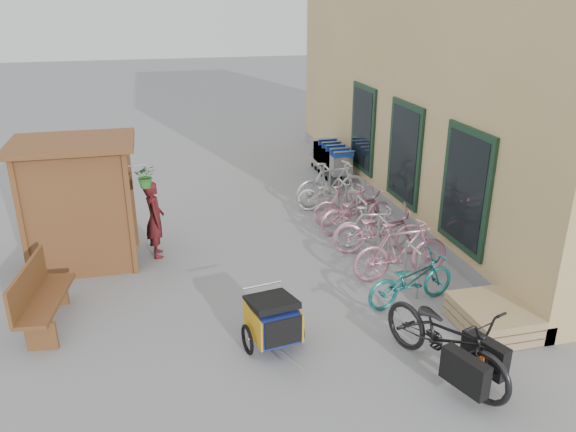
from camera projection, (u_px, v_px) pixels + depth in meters
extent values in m
plane|color=gray|center=(280.00, 308.00, 9.22)|extent=(80.00, 80.00, 0.00)
cube|color=tan|center=(500.00, 53.00, 13.45)|extent=(6.00, 13.00, 7.00)
cube|color=gray|center=(379.00, 194.00, 14.03)|extent=(0.18, 13.00, 0.30)
cube|color=#152F1F|center=(465.00, 190.00, 9.86)|extent=(0.06, 1.50, 2.20)
cube|color=black|center=(464.00, 190.00, 9.85)|extent=(0.02, 1.25, 1.95)
cube|color=#152F1F|center=(405.00, 153.00, 12.12)|extent=(0.06, 1.50, 2.20)
cube|color=black|center=(403.00, 153.00, 12.11)|extent=(0.02, 1.25, 1.95)
cube|color=#152F1F|center=(363.00, 129.00, 14.38)|extent=(0.06, 1.50, 2.20)
cube|color=black|center=(362.00, 129.00, 14.37)|extent=(0.02, 1.25, 1.95)
cube|color=brown|center=(21.00, 224.00, 9.55)|extent=(0.09, 0.09, 2.30)
cube|color=brown|center=(130.00, 215.00, 9.96)|extent=(0.09, 0.09, 2.30)
cube|color=brown|center=(34.00, 199.00, 10.73)|extent=(0.09, 0.09, 2.30)
cube|color=brown|center=(131.00, 192.00, 11.13)|extent=(0.09, 0.09, 2.30)
cube|color=brown|center=(30.00, 211.00, 10.15)|extent=(0.05, 1.30, 2.30)
cube|color=brown|center=(77.00, 219.00, 9.78)|extent=(1.80, 0.05, 2.30)
cube|color=brown|center=(84.00, 196.00, 10.90)|extent=(1.80, 0.05, 2.30)
cube|color=brown|center=(71.00, 143.00, 9.90)|extent=(2.15, 1.65, 0.10)
cube|color=brown|center=(71.00, 220.00, 10.39)|extent=(1.30, 1.15, 0.04)
cube|color=brown|center=(66.00, 190.00, 10.17)|extent=(1.30, 1.15, 0.04)
cylinder|color=#A5A8AD|center=(136.00, 166.00, 9.67)|extent=(0.36, 0.02, 0.02)
imported|color=#286824|center=(146.00, 176.00, 9.77)|extent=(0.38, 0.33, 0.42)
cylinder|color=#A5A8AD|center=(418.00, 276.00, 9.36)|extent=(0.05, 0.05, 0.84)
cylinder|color=#A5A8AD|center=(405.00, 263.00, 9.81)|extent=(0.05, 0.05, 0.84)
cylinder|color=#A5A8AD|center=(413.00, 247.00, 9.43)|extent=(0.05, 0.50, 0.05)
cylinder|color=#A5A8AD|center=(389.00, 247.00, 10.44)|extent=(0.05, 0.05, 0.84)
cylinder|color=#A5A8AD|center=(378.00, 236.00, 10.89)|extent=(0.05, 0.05, 0.84)
cylinder|color=#A5A8AD|center=(385.00, 221.00, 10.51)|extent=(0.05, 0.50, 0.05)
cylinder|color=#A5A8AD|center=(365.00, 223.00, 11.52)|extent=(0.05, 0.05, 0.84)
cylinder|color=#A5A8AD|center=(357.00, 215.00, 11.97)|extent=(0.05, 0.05, 0.84)
cylinder|color=#A5A8AD|center=(362.00, 200.00, 11.59)|extent=(0.05, 0.50, 0.05)
cylinder|color=#A5A8AD|center=(346.00, 204.00, 12.61)|extent=(0.05, 0.05, 0.84)
cylinder|color=#A5A8AD|center=(339.00, 196.00, 13.06)|extent=(0.05, 0.05, 0.84)
cylinder|color=#A5A8AD|center=(343.00, 183.00, 12.68)|extent=(0.05, 0.50, 0.05)
cylinder|color=#A5A8AD|center=(330.00, 187.00, 13.69)|extent=(0.05, 0.05, 0.84)
cylinder|color=#A5A8AD|center=(323.00, 181.00, 14.14)|extent=(0.05, 0.05, 0.84)
cylinder|color=#A5A8AD|center=(327.00, 168.00, 13.76)|extent=(0.05, 0.50, 0.05)
cube|color=tan|center=(491.00, 325.00, 8.60)|extent=(1.00, 1.20, 0.12)
cube|color=tan|center=(493.00, 317.00, 8.55)|extent=(1.00, 1.20, 0.12)
cube|color=tan|center=(494.00, 309.00, 8.50)|extent=(1.00, 1.20, 0.12)
cube|color=brown|center=(46.00, 300.00, 8.56)|extent=(0.71, 1.68, 0.07)
cube|color=brown|center=(27.00, 284.00, 8.40)|extent=(0.28, 1.62, 0.54)
cube|color=brown|center=(42.00, 336.00, 8.06)|extent=(0.44, 0.12, 0.43)
cube|color=brown|center=(54.00, 293.00, 9.24)|extent=(0.44, 0.12, 0.43)
cube|color=silver|center=(338.00, 163.00, 15.07)|extent=(0.54, 0.84, 0.51)
cube|color=#1A3FAC|center=(344.00, 154.00, 14.56)|extent=(0.54, 0.04, 0.18)
cylinder|color=silver|center=(344.00, 152.00, 14.51)|extent=(0.57, 0.04, 0.04)
cylinder|color=black|center=(334.00, 186.00, 14.91)|extent=(0.04, 0.12, 0.12)
cube|color=silver|center=(334.00, 159.00, 15.39)|extent=(0.54, 0.84, 0.51)
cube|color=#1A3FAC|center=(340.00, 151.00, 14.88)|extent=(0.54, 0.04, 0.18)
cylinder|color=silver|center=(340.00, 149.00, 14.82)|extent=(0.57, 0.04, 0.04)
cylinder|color=black|center=(330.00, 182.00, 15.22)|extent=(0.04, 0.12, 0.12)
cube|color=silver|center=(330.00, 156.00, 15.70)|extent=(0.54, 0.84, 0.51)
cube|color=#1A3FAC|center=(335.00, 148.00, 15.19)|extent=(0.54, 0.04, 0.18)
cylinder|color=silver|center=(336.00, 145.00, 15.14)|extent=(0.57, 0.04, 0.04)
cylinder|color=black|center=(326.00, 178.00, 15.53)|extent=(0.04, 0.12, 0.12)
cube|color=silver|center=(327.00, 153.00, 16.01)|extent=(0.54, 0.84, 0.51)
cube|color=#1A3FAC|center=(331.00, 145.00, 15.50)|extent=(0.54, 0.04, 0.18)
cylinder|color=silver|center=(332.00, 142.00, 15.45)|extent=(0.57, 0.04, 0.04)
cylinder|color=black|center=(322.00, 175.00, 15.84)|extent=(0.04, 0.12, 0.12)
cube|color=silver|center=(323.00, 150.00, 16.32)|extent=(0.54, 0.84, 0.51)
cube|color=#1A3FAC|center=(328.00, 142.00, 15.81)|extent=(0.54, 0.04, 0.18)
cylinder|color=silver|center=(328.00, 139.00, 15.76)|extent=(0.57, 0.04, 0.04)
cylinder|color=black|center=(319.00, 171.00, 16.16)|extent=(0.04, 0.12, 0.12)
cube|color=navy|center=(273.00, 320.00, 8.06)|extent=(0.69, 0.85, 0.45)
cube|color=orange|center=(253.00, 324.00, 7.95)|extent=(0.15, 0.76, 0.45)
cube|color=orange|center=(292.00, 315.00, 8.17)|extent=(0.15, 0.76, 0.45)
cube|color=black|center=(283.00, 333.00, 7.71)|extent=(0.54, 0.11, 0.41)
cube|color=black|center=(271.00, 302.00, 8.00)|extent=(0.74, 0.82, 0.22)
torus|color=black|center=(247.00, 340.00, 8.01)|extent=(0.12, 0.45, 0.44)
torus|color=black|center=(298.00, 328.00, 8.29)|extent=(0.12, 0.45, 0.44)
cylinder|color=#B7B7BC|center=(291.00, 359.00, 7.59)|extent=(0.13, 0.65, 0.03)
cylinder|color=#B7B7BC|center=(262.00, 285.00, 8.29)|extent=(0.61, 0.12, 0.03)
imported|color=black|center=(446.00, 337.00, 7.45)|extent=(1.41, 2.26, 1.12)
cube|color=black|center=(465.00, 372.00, 6.93)|extent=(0.39, 0.67, 0.45)
cube|color=black|center=(485.00, 355.00, 7.26)|extent=(0.39, 0.67, 0.45)
cube|color=#DE5014|center=(476.00, 360.00, 7.08)|extent=(0.17, 0.21, 0.12)
imported|color=maroon|center=(155.00, 219.00, 10.80)|extent=(0.40, 0.58, 1.53)
imported|color=#1C7271|center=(411.00, 280.00, 9.22)|extent=(1.72, 0.88, 0.86)
imported|color=pink|center=(401.00, 250.00, 10.00)|extent=(1.84, 0.56, 1.10)
imported|color=pink|center=(380.00, 230.00, 11.00)|extent=(1.96, 1.08, 0.98)
imported|color=silver|center=(372.00, 227.00, 11.25)|extent=(1.54, 0.73, 0.89)
imported|color=pink|center=(356.00, 211.00, 12.08)|extent=(1.85, 0.98, 0.92)
imported|color=pink|center=(347.00, 205.00, 12.40)|extent=(1.54, 0.47, 0.92)
imported|color=silver|center=(331.00, 194.00, 13.22)|extent=(1.69, 0.94, 0.84)
imported|color=silver|center=(332.00, 184.00, 13.52)|extent=(1.87, 0.70, 1.10)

